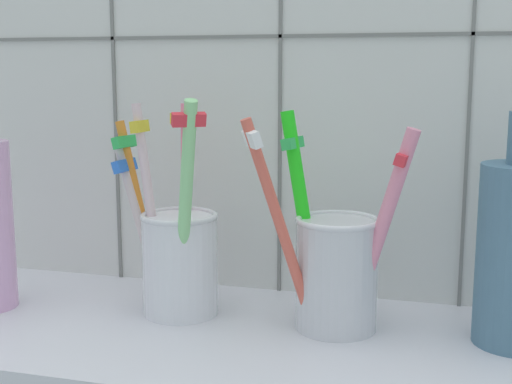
% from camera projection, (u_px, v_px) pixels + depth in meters
% --- Properties ---
extents(counter_slab, '(0.64, 0.22, 0.02)m').
position_uv_depth(counter_slab, '(246.00, 345.00, 0.54)').
color(counter_slab, silver).
rests_on(counter_slab, ground).
extents(tile_wall_back, '(0.64, 0.02, 0.45)m').
position_uv_depth(tile_wall_back, '(283.00, 65.00, 0.62)').
color(tile_wall_back, silver).
rests_on(tile_wall_back, ground).
extents(toothbrush_cup_left, '(0.10, 0.10, 0.18)m').
position_uv_depth(toothbrush_cup_left, '(177.00, 253.00, 0.58)').
color(toothbrush_cup_left, white).
rests_on(toothbrush_cup_left, counter_slab).
extents(toothbrush_cup_right, '(0.13, 0.09, 0.17)m').
position_uv_depth(toothbrush_cup_right, '(335.00, 265.00, 0.54)').
color(toothbrush_cup_right, silver).
rests_on(toothbrush_cup_right, counter_slab).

